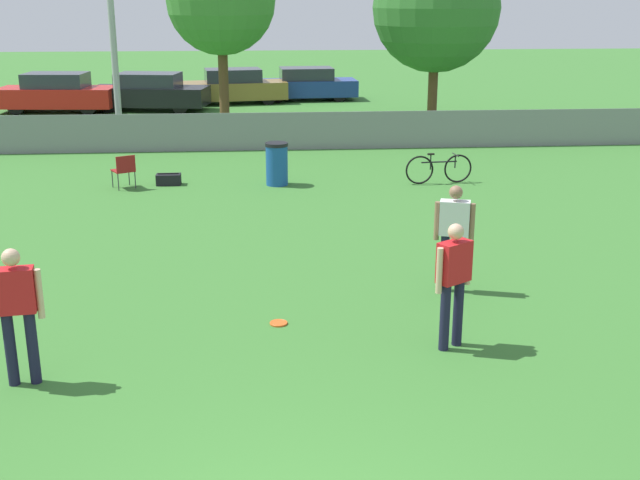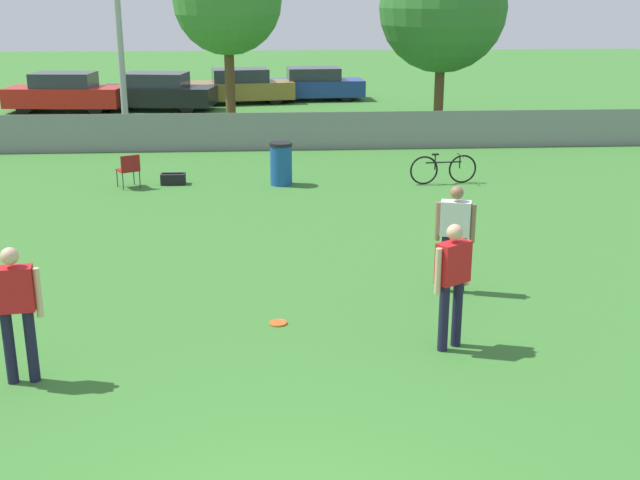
% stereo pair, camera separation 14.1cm
% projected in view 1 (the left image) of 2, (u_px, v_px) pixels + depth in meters
% --- Properties ---
extents(fence_backline, '(24.53, 0.07, 1.21)m').
position_uv_depth(fence_backline, '(262.00, 131.00, 23.37)').
color(fence_backline, gray).
rests_on(fence_backline, ground_plane).
extents(tree_near_pole, '(3.49, 3.49, 5.96)m').
position_uv_depth(tree_near_pole, '(221.00, 0.00, 25.49)').
color(tree_near_pole, brown).
rests_on(tree_near_pole, ground_plane).
extents(tree_far_right, '(4.18, 4.18, 6.04)m').
position_uv_depth(tree_far_right, '(436.00, 8.00, 26.16)').
color(tree_far_right, brown).
rests_on(tree_far_right, ground_plane).
extents(player_thrower_red, '(0.60, 0.27, 1.68)m').
position_uv_depth(player_thrower_red, '(17.00, 306.00, 9.22)').
color(player_thrower_red, '#191933').
rests_on(player_thrower_red, ground_plane).
extents(player_defender_red, '(0.52, 0.43, 1.68)m').
position_uv_depth(player_defender_red, '(453.00, 276.00, 10.19)').
color(player_defender_red, '#191933').
rests_on(player_defender_red, ground_plane).
extents(player_receiver_white, '(0.59, 0.34, 1.68)m').
position_uv_depth(player_receiver_white, '(454.00, 230.00, 12.16)').
color(player_receiver_white, '#191933').
rests_on(player_receiver_white, ground_plane).
extents(frisbee_disc, '(0.25, 0.25, 0.03)m').
position_uv_depth(frisbee_disc, '(279.00, 323.00, 11.20)').
color(frisbee_disc, '#E5591E').
rests_on(frisbee_disc, ground_plane).
extents(folding_chair_sideline, '(0.62, 0.62, 0.81)m').
position_uv_depth(folding_chair_sideline, '(124.00, 169.00, 18.79)').
color(folding_chair_sideline, '#333338').
rests_on(folding_chair_sideline, ground_plane).
extents(bicycle_sideline, '(1.66, 0.44, 0.75)m').
position_uv_depth(bicycle_sideline, '(439.00, 169.00, 19.35)').
color(bicycle_sideline, black).
rests_on(bicycle_sideline, ground_plane).
extents(trash_bin, '(0.55, 0.55, 1.02)m').
position_uv_depth(trash_bin, '(277.00, 164.00, 19.15)').
color(trash_bin, '#194C99').
rests_on(trash_bin, ground_plane).
extents(gear_bag_sideline, '(0.58, 0.32, 0.29)m').
position_uv_depth(gear_bag_sideline, '(169.00, 179.00, 19.27)').
color(gear_bag_sideline, black).
rests_on(gear_bag_sideline, ground_plane).
extents(parked_car_red, '(4.53, 2.10, 1.49)m').
position_uv_depth(parked_car_red, '(57.00, 93.00, 30.82)').
color(parked_car_red, black).
rests_on(parked_car_red, ground_plane).
extents(parked_car_dark, '(4.74, 2.45, 1.45)m').
position_uv_depth(parked_car_dark, '(149.00, 92.00, 31.20)').
color(parked_car_dark, black).
rests_on(parked_car_dark, ground_plane).
extents(parked_car_tan, '(4.53, 2.24, 1.42)m').
position_uv_depth(parked_car_tan, '(233.00, 87.00, 33.22)').
color(parked_car_tan, black).
rests_on(parked_car_tan, ground_plane).
extents(parked_car_blue, '(4.32, 1.94, 1.37)m').
position_uv_depth(parked_car_blue, '(306.00, 85.00, 34.24)').
color(parked_car_blue, black).
rests_on(parked_car_blue, ground_plane).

